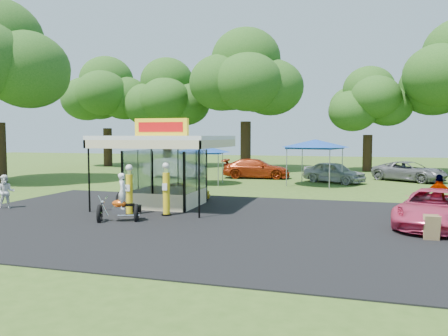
{
  "coord_description": "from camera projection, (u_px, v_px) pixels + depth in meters",
  "views": [
    {
      "loc": [
        6.39,
        -14.15,
        3.38
      ],
      "look_at": [
        1.15,
        4.0,
        1.98
      ],
      "focal_mm": 35.0,
      "sensor_mm": 36.0,
      "label": 1
    }
  ],
  "objects": [
    {
      "name": "oak_far_a",
      "position": [
        107.0,
        98.0,
        48.16
      ],
      "size": [
        9.97,
        9.97,
        11.81
      ],
      "color": "black",
      "rests_on": "ground"
    },
    {
      "name": "oak_far_c",
      "position": [
        246.0,
        82.0,
        42.64
      ],
      "size": [
        11.48,
        11.48,
        13.53
      ],
      "color": "black",
      "rests_on": "ground"
    },
    {
      "name": "gas_pump_right",
      "position": [
        166.0,
        190.0,
        18.27
      ],
      "size": [
        0.43,
        0.43,
        2.29
      ],
      "color": "black",
      "rests_on": "ground"
    },
    {
      "name": "gas_station_kiosk",
      "position": [
        166.0,
        169.0,
        20.78
      ],
      "size": [
        5.4,
        5.4,
        4.18
      ],
      "color": "white",
      "rests_on": "ground"
    },
    {
      "name": "oak_far_d",
      "position": [
        368.0,
        106.0,
        41.04
      ],
      "size": [
        8.12,
        8.12,
        9.66
      ],
      "color": "black",
      "rests_on": "ground"
    },
    {
      "name": "ground",
      "position": [
        162.0,
        231.0,
        15.57
      ],
      "size": [
        120.0,
        120.0,
        0.0
      ],
      "primitive_type": "plane",
      "color": "#335219",
      "rests_on": "ground"
    },
    {
      "name": "bg_car_d",
      "position": [
        409.0,
        171.0,
        32.38
      ],
      "size": [
        5.73,
        5.06,
        1.47
      ],
      "primitive_type": "imported",
      "rotation": [
        0.0,
        0.0,
        0.95
      ],
      "color": "slate",
      "rests_on": "ground"
    },
    {
      "name": "spectator_west",
      "position": [
        6.0,
        192.0,
        20.05
      ],
      "size": [
        0.98,
        0.94,
        1.59
      ],
      "primitive_type": "imported",
      "rotation": [
        0.0,
        0.0,
        0.61
      ],
      "color": "white",
      "rests_on": "ground"
    },
    {
      "name": "tent_west",
      "position": [
        203.0,
        149.0,
        30.39
      ],
      "size": [
        3.85,
        3.85,
        2.69
      ],
      "rotation": [
        0.0,
        0.0,
        0.16
      ],
      "color": "gray",
      "rests_on": "ground"
    },
    {
      "name": "kiosk_car",
      "position": [
        183.0,
        191.0,
        22.99
      ],
      "size": [
        2.82,
        1.13,
        0.96
      ],
      "primitive_type": "imported",
      "rotation": [
        0.0,
        0.0,
        1.57
      ],
      "color": "yellow",
      "rests_on": "ground"
    },
    {
      "name": "motorcycle",
      "position": [
        121.0,
        202.0,
        17.05
      ],
      "size": [
        1.76,
        1.35,
        2.01
      ],
      "rotation": [
        0.0,
        0.0,
        0.41
      ],
      "color": "black",
      "rests_on": "ground"
    },
    {
      "name": "tent_east",
      "position": [
        315.0,
        144.0,
        29.5
      ],
      "size": [
        4.49,
        4.49,
        3.14
      ],
      "rotation": [
        0.0,
        0.0,
        -0.25
      ],
      "color": "gray",
      "rests_on": "ground"
    },
    {
      "name": "a_frame_sign",
      "position": [
        432.0,
        228.0,
        13.96
      ],
      "size": [
        0.48,
        0.43,
        0.84
      ],
      "rotation": [
        0.0,
        0.0,
        0.03
      ],
      "color": "#593819",
      "rests_on": "ground"
    },
    {
      "name": "bg_car_a",
      "position": [
        173.0,
        168.0,
        35.05
      ],
      "size": [
        4.95,
        2.29,
        1.57
      ],
      "primitive_type": "imported",
      "rotation": [
        0.0,
        0.0,
        1.44
      ],
      "color": "silver",
      "rests_on": "ground"
    },
    {
      "name": "bg_car_c",
      "position": [
        334.0,
        172.0,
        31.36
      ],
      "size": [
        4.8,
        3.78,
        1.53
      ],
      "primitive_type": "imported",
      "rotation": [
        0.0,
        0.0,
        1.06
      ],
      "color": "#A1A1A6",
      "rests_on": "ground"
    },
    {
      "name": "spectator_east_b",
      "position": [
        439.0,
        198.0,
        17.17
      ],
      "size": [
        1.16,
        0.69,
        1.86
      ],
      "primitive_type": "imported",
      "rotation": [
        0.0,
        0.0,
        2.91
      ],
      "color": "gray",
      "rests_on": "ground"
    },
    {
      "name": "pink_sedan",
      "position": [
        434.0,
        208.0,
        16.09
      ],
      "size": [
        3.67,
        5.48,
        1.4
      ],
      "primitive_type": "imported",
      "rotation": [
        0.0,
        0.0,
        -0.29
      ],
      "color": "#D33962",
      "rests_on": "ground"
    },
    {
      "name": "asphalt_apron",
      "position": [
        183.0,
        220.0,
        17.49
      ],
      "size": [
        20.0,
        14.0,
        0.04
      ],
      "primitive_type": "cube",
      "color": "black",
      "rests_on": "ground"
    },
    {
      "name": "bg_car_b",
      "position": [
        256.0,
        169.0,
        34.72
      ],
      "size": [
        5.51,
        2.62,
        1.55
      ],
      "primitive_type": "imported",
      "rotation": [
        0.0,
        0.0,
        1.66
      ],
      "color": "#95280B",
      "rests_on": "ground"
    },
    {
      "name": "gas_pump_left",
      "position": [
        129.0,
        191.0,
        18.42
      ],
      "size": [
        0.41,
        0.41,
        2.18
      ],
      "color": "black",
      "rests_on": "ground"
    },
    {
      "name": "oak_far_b",
      "position": [
        167.0,
        99.0,
        47.09
      ],
      "size": [
        9.63,
        9.63,
        11.49
      ],
      "color": "black",
      "rests_on": "ground"
    },
    {
      "name": "spare_tires",
      "position": [
        125.0,
        199.0,
        20.6
      ],
      "size": [
        1.02,
        0.68,
        0.85
      ],
      "rotation": [
        0.0,
        0.0,
        0.11
      ],
      "color": "black",
      "rests_on": "ground"
    }
  ]
}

